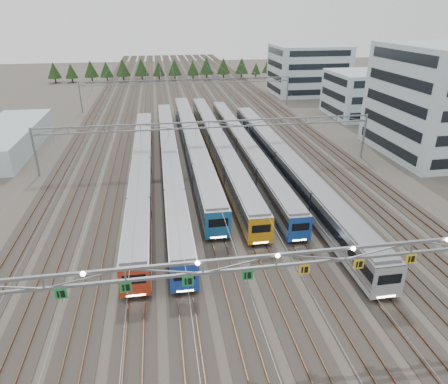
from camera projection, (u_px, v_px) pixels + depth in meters
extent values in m
plane|color=#47423A|center=(272.00, 334.00, 33.21)|extent=(400.00, 400.00, 0.00)
cube|color=#2D2823|center=(184.00, 98.00, 122.98)|extent=(54.00, 260.00, 0.08)
cube|color=brown|center=(99.00, 100.00, 119.18)|extent=(0.08, 260.00, 0.16)
cube|color=brown|center=(265.00, 95.00, 126.68)|extent=(0.08, 260.00, 0.16)
cube|color=brown|center=(182.00, 97.00, 122.83)|extent=(0.08, 260.00, 0.16)
cube|color=brown|center=(187.00, 97.00, 123.04)|extent=(0.08, 260.00, 0.16)
cube|color=black|center=(143.00, 178.00, 63.08)|extent=(2.40, 57.71, 0.36)
cube|color=#9C9EA3|center=(142.00, 167.00, 62.35)|extent=(2.83, 58.89, 3.18)
cube|color=black|center=(142.00, 165.00, 62.19)|extent=(2.89, 58.59, 0.96)
cube|color=#B4331B|center=(143.00, 175.00, 62.90)|extent=(2.88, 58.59, 0.35)
cube|color=slate|center=(141.00, 157.00, 61.65)|extent=(2.54, 57.71, 0.25)
cube|color=#B4331B|center=(134.00, 283.00, 35.96)|extent=(2.85, 0.12, 3.18)
cube|color=black|center=(134.00, 279.00, 35.77)|extent=(2.12, 0.10, 0.96)
cube|color=white|center=(136.00, 295.00, 36.48)|extent=(1.70, 0.06, 0.15)
cube|color=black|center=(170.00, 166.00, 67.89)|extent=(2.27, 66.86, 0.34)
cube|color=#9C9EA3|center=(170.00, 157.00, 67.20)|extent=(2.66, 68.23, 3.00)
cube|color=black|center=(170.00, 155.00, 67.05)|extent=(2.72, 67.89, 0.90)
cube|color=#1C3DA8|center=(170.00, 164.00, 67.72)|extent=(2.71, 67.89, 0.33)
cube|color=slate|center=(169.00, 148.00, 66.54)|extent=(2.40, 66.86, 0.24)
cube|color=#1C3DA8|center=(184.00, 279.00, 36.61)|extent=(2.68, 0.12, 3.00)
cube|color=black|center=(184.00, 276.00, 36.44)|extent=(2.00, 0.10, 0.90)
cube|color=white|center=(185.00, 291.00, 37.10)|extent=(1.60, 0.06, 0.14)
cube|color=black|center=(193.00, 151.00, 74.84)|extent=(2.55, 63.11, 0.39)
cube|color=#9C9EA3|center=(193.00, 142.00, 74.06)|extent=(3.01, 64.40, 3.38)
cube|color=black|center=(193.00, 140.00, 73.89)|extent=(3.07, 64.08, 1.02)
cube|color=#1B5E97|center=(193.00, 149.00, 74.65)|extent=(3.06, 64.08, 0.38)
cube|color=slate|center=(192.00, 132.00, 73.31)|extent=(2.71, 63.11, 0.27)
cube|color=#1B5E97|center=(218.00, 226.00, 45.19)|extent=(3.03, 0.12, 3.38)
cube|color=black|center=(218.00, 223.00, 45.00)|extent=(2.25, 0.10, 1.02)
cube|color=white|center=(219.00, 237.00, 45.75)|extent=(1.80, 0.06, 0.16)
cube|color=black|center=(218.00, 152.00, 74.47)|extent=(2.43, 64.55, 0.37)
cube|color=#9C9EA3|center=(217.00, 143.00, 73.73)|extent=(2.86, 65.87, 3.22)
cube|color=black|center=(217.00, 141.00, 73.57)|extent=(2.92, 65.54, 0.97)
cube|color=orange|center=(217.00, 150.00, 74.29)|extent=(2.91, 65.54, 0.36)
cube|color=slate|center=(217.00, 134.00, 73.02)|extent=(2.58, 64.55, 0.26)
cube|color=orange|center=(261.00, 232.00, 44.20)|extent=(2.88, 0.12, 3.22)
cube|color=black|center=(261.00, 229.00, 44.02)|extent=(2.15, 0.10, 0.97)
cube|color=white|center=(261.00, 243.00, 44.73)|extent=(1.72, 0.06, 0.15)
cube|color=black|center=(244.00, 155.00, 73.15)|extent=(2.30, 60.43, 0.35)
cube|color=#9C9EA3|center=(244.00, 146.00, 72.45)|extent=(2.71, 61.66, 3.04)
cube|color=black|center=(244.00, 144.00, 72.29)|extent=(2.77, 61.35, 0.92)
cube|color=#1847AE|center=(244.00, 153.00, 72.98)|extent=(2.76, 61.35, 0.34)
cube|color=slate|center=(244.00, 137.00, 71.77)|extent=(2.44, 60.43, 0.24)
cube|color=#1847AE|center=(300.00, 230.00, 44.81)|extent=(2.73, 0.12, 3.04)
cube|color=black|center=(300.00, 227.00, 44.63)|extent=(2.03, 0.10, 0.92)
cube|color=white|center=(299.00, 240.00, 45.31)|extent=(1.62, 0.06, 0.14)
cube|color=black|center=(283.00, 173.00, 64.89)|extent=(2.59, 62.12, 0.39)
cube|color=#9C9EA3|center=(284.00, 162.00, 64.10)|extent=(3.05, 63.39, 3.43)
cube|color=black|center=(284.00, 160.00, 63.93)|extent=(3.11, 63.07, 1.03)
cube|color=#A0A6AF|center=(283.00, 170.00, 64.70)|extent=(3.10, 63.07, 0.38)
cube|color=slate|center=(285.00, 151.00, 63.34)|extent=(2.74, 62.12, 0.27)
cube|color=#A0A6AF|center=(389.00, 283.00, 35.69)|extent=(3.07, 0.12, 3.43)
cube|color=black|center=(390.00, 279.00, 35.49)|extent=(2.29, 0.10, 1.03)
cube|color=white|center=(386.00, 297.00, 36.25)|extent=(1.83, 0.06, 0.16)
cube|color=gray|center=(277.00, 255.00, 29.97)|extent=(56.00, 0.22, 0.22)
cube|color=gray|center=(276.00, 266.00, 30.39)|extent=(56.00, 0.22, 0.22)
cube|color=#1A8437|center=(61.00, 294.00, 28.17)|extent=(0.85, 0.06, 0.85)
cube|color=#1A8437|center=(126.00, 287.00, 28.83)|extent=(0.85, 0.06, 0.85)
cube|color=#1A8437|center=(188.00, 281.00, 29.49)|extent=(0.85, 0.06, 0.85)
cube|color=#1A8437|center=(247.00, 275.00, 30.16)|extent=(0.85, 0.06, 0.85)
cube|color=gold|center=(304.00, 269.00, 30.82)|extent=(0.85, 0.06, 0.85)
cube|color=gold|center=(359.00, 264.00, 31.48)|extent=(0.85, 0.06, 0.85)
cube|color=gold|center=(411.00, 259.00, 32.15)|extent=(0.85, 0.06, 0.85)
cylinder|color=gray|center=(35.00, 152.00, 63.34)|extent=(0.36, 0.36, 8.00)
cylinder|color=gray|center=(364.00, 136.00, 71.59)|extent=(0.36, 0.36, 8.00)
cube|color=gray|center=(209.00, 122.00, 65.89)|extent=(56.00, 0.22, 0.22)
cube|color=gray|center=(209.00, 128.00, 66.31)|extent=(56.00, 0.22, 0.22)
cylinder|color=gray|center=(80.00, 97.00, 103.75)|extent=(0.36, 0.36, 8.00)
cylinder|color=gray|center=(287.00, 91.00, 112.00)|extent=(0.36, 0.36, 8.00)
cube|color=gray|center=(187.00, 79.00, 106.30)|extent=(56.00, 0.22, 0.22)
cube|color=gray|center=(187.00, 83.00, 106.71)|extent=(56.00, 0.22, 0.22)
cube|color=#A9C2CA|center=(440.00, 102.00, 71.42)|extent=(18.00, 22.00, 19.32)
cube|color=#A9C2CA|center=(360.00, 94.00, 99.55)|extent=(14.00, 16.00, 10.90)
cube|color=#A9C2CA|center=(308.00, 70.00, 126.34)|extent=(22.00, 18.00, 14.81)
cube|color=#A9C2CA|center=(8.00, 139.00, 76.19)|extent=(10.00, 30.00, 4.43)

